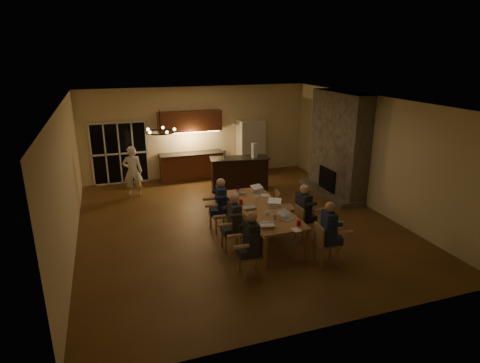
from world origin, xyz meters
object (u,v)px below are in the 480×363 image
at_px(dining_table, 262,222).
at_px(chair_left_near, 251,256).
at_px(refrigerator, 251,147).
at_px(chair_right_mid, 306,223).
at_px(laptop_f, 259,188).
at_px(mug_mid, 257,198).
at_px(chair_right_near, 327,244).
at_px(person_left_near, 251,243).
at_px(laptop_c, 249,203).
at_px(can_cola, 238,188).
at_px(laptop_a, 267,221).
at_px(bar_island, 239,174).
at_px(person_left_mid, 235,223).
at_px(chandelier, 161,132).
at_px(bar_bottle, 224,154).
at_px(redcup_near, 299,223).
at_px(laptop_b, 288,215).
at_px(chair_left_far, 220,214).
at_px(standing_person, 133,171).
at_px(plate_left, 265,223).
at_px(can_silver, 275,217).
at_px(plate_far, 265,195).
at_px(chair_left_mid, 232,231).
at_px(plate_near, 285,215).
at_px(laptop_e, 240,189).
at_px(bar_blender, 255,150).
at_px(can_right, 272,198).
at_px(mug_front, 267,213).
at_px(redcup_mid, 241,202).
at_px(person_right_near, 328,232).
at_px(person_left_far, 221,205).
at_px(laptop_d, 274,203).
at_px(person_right_mid, 303,212).
at_px(chair_right_far, 285,207).
at_px(mug_back, 237,195).

bearing_deg(dining_table, chair_left_near, -118.46).
relative_size(refrigerator, chair_right_mid, 2.25).
relative_size(laptop_f, mug_mid, 3.20).
bearing_deg(chair_right_near, refrigerator, -1.90).
bearing_deg(person_left_near, laptop_c, 163.43).
bearing_deg(can_cola, laptop_a, -93.58).
height_order(bar_island, laptop_c, bar_island).
bearing_deg(chair_right_mid, person_left_mid, 87.16).
relative_size(chandelier, bar_bottle, 2.54).
bearing_deg(redcup_near, laptop_c, 116.47).
relative_size(chandelier, laptop_b, 1.90).
relative_size(bar_island, laptop_f, 5.92).
distance_m(chair_left_near, chair_left_far, 2.28).
bearing_deg(standing_person, chair_right_near, 126.76).
height_order(bar_island, plate_left, bar_island).
height_order(can_silver, plate_far, can_silver).
distance_m(chair_left_mid, plate_near, 1.29).
bearing_deg(laptop_e, redcup_near, 123.66).
xyz_separation_m(person_left_near, mug_mid, (0.94, 2.12, 0.11)).
height_order(chair_right_mid, chandelier, chandelier).
bearing_deg(chair_right_near, laptop_c, 37.34).
height_order(chair_right_near, chandelier, chandelier).
distance_m(standing_person, bar_bottle, 2.91).
bearing_deg(laptop_f, bar_blender, 58.71).
bearing_deg(chair_right_near, chair_left_near, 93.46).
distance_m(can_right, plate_far, 0.38).
xyz_separation_m(can_silver, plate_near, (0.33, 0.15, -0.05)).
xyz_separation_m(laptop_b, can_right, (0.15, 1.23, -0.05)).
bearing_deg(can_silver, laptop_b, -17.55).
bearing_deg(can_right, mug_front, -120.05).
bearing_deg(mug_front, bar_blender, 73.42).
distance_m(chair_left_mid, can_silver, 1.04).
bearing_deg(redcup_mid, bar_bottle, 80.36).
bearing_deg(laptop_f, standing_person, 122.84).
bearing_deg(mug_front, redcup_mid, 111.47).
bearing_deg(laptop_c, person_right_near, 127.97).
bearing_deg(chair_left_mid, chandelier, -101.07).
distance_m(person_left_far, can_silver, 1.65).
bearing_deg(bar_bottle, can_silver, -91.78).
bearing_deg(laptop_d, can_cola, 137.04).
xyz_separation_m(mug_mid, bar_bottle, (0.07, 3.09, 0.40)).
relative_size(person_right_mid, plate_far, 5.81).
distance_m(person_left_near, redcup_near, 1.27).
bearing_deg(laptop_d, mug_front, -100.01).
bearing_deg(chair_left_mid, bar_blender, 155.47).
distance_m(laptop_a, mug_mid, 1.59).
distance_m(chair_right_near, can_right, 2.11).
relative_size(refrigerator, chair_left_near, 2.25).
distance_m(chair_right_far, laptop_a, 1.98).
relative_size(chandelier, mug_back, 6.10).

